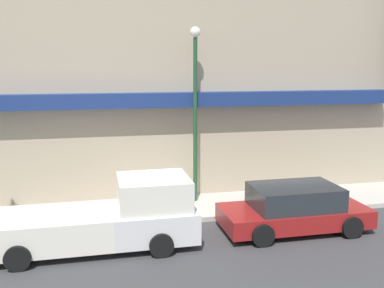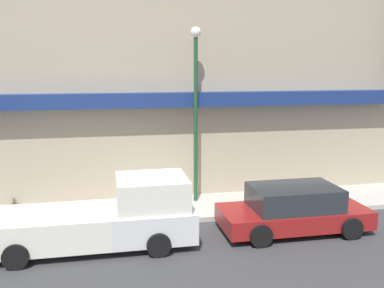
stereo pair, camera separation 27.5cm
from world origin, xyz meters
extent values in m
plane|color=#38383A|center=(0.00, 0.00, 0.00)|extent=(80.00, 80.00, 0.00)
cube|color=#B7B2A8|center=(0.00, 1.25, 0.08)|extent=(36.00, 2.51, 0.16)
cube|color=tan|center=(0.00, 4.01, 5.76)|extent=(19.80, 3.00, 11.52)
cube|color=navy|center=(0.00, 2.21, 3.73)|extent=(18.22, 0.60, 0.50)
cube|color=silver|center=(-0.50, -1.22, 0.62)|extent=(2.26, 1.94, 0.83)
cube|color=silver|center=(-0.50, -1.22, 1.46)|extent=(1.92, 1.79, 0.85)
cube|color=silver|center=(-3.33, -1.22, 0.62)|extent=(3.39, 1.94, 0.83)
cylinder|color=black|center=(-0.45, -0.24, 0.32)|extent=(0.64, 0.22, 0.64)
cylinder|color=black|center=(-0.45, -2.19, 0.32)|extent=(0.64, 0.22, 0.64)
cylinder|color=black|center=(-3.95, -0.24, 0.32)|extent=(0.64, 0.22, 0.64)
cylinder|color=black|center=(-3.95, -2.19, 0.32)|extent=(0.64, 0.22, 0.64)
cube|color=maroon|center=(3.73, -1.22, 0.46)|extent=(4.40, 1.86, 0.53)
cube|color=#23282D|center=(3.73, -1.22, 1.05)|extent=(2.55, 1.67, 0.66)
cylinder|color=black|center=(5.10, -0.29, 0.32)|extent=(0.64, 0.22, 0.64)
cylinder|color=black|center=(5.10, -2.14, 0.32)|extent=(0.64, 0.22, 0.64)
cylinder|color=black|center=(2.37, -0.29, 0.32)|extent=(0.64, 0.22, 0.64)
cylinder|color=black|center=(2.37, -2.14, 0.32)|extent=(0.64, 0.22, 0.64)
cylinder|color=yellow|center=(4.05, 0.42, 0.38)|extent=(0.21, 0.21, 0.45)
sphere|color=yellow|center=(4.05, 0.42, 0.67)|extent=(0.20, 0.20, 0.20)
cylinder|color=#1E4728|center=(1.36, 1.75, 2.99)|extent=(0.14, 0.14, 5.67)
sphere|color=silver|center=(1.36, 1.75, 6.00)|extent=(0.36, 0.36, 0.36)
camera|label=1|loc=(-1.93, -12.53, 4.89)|focal=40.00mm
camera|label=2|loc=(-1.66, -12.59, 4.89)|focal=40.00mm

